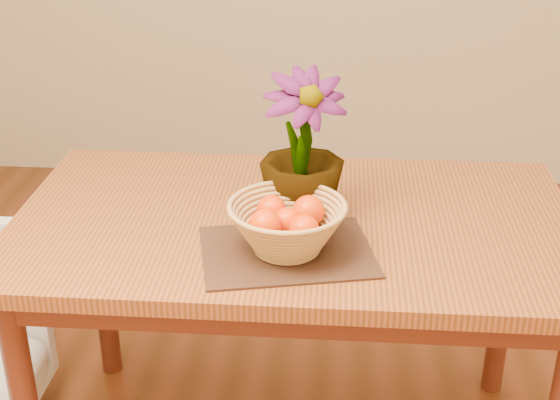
{
  "coord_description": "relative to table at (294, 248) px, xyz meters",
  "views": [
    {
      "loc": [
        0.1,
        -1.42,
        1.63
      ],
      "look_at": [
        -0.03,
        0.16,
        0.87
      ],
      "focal_mm": 50.0,
      "sensor_mm": 36.0,
      "label": 1
    }
  ],
  "objects": [
    {
      "name": "table",
      "position": [
        0.0,
        0.0,
        0.0
      ],
      "size": [
        1.4,
        0.8,
        0.75
      ],
      "color": "brown",
      "rests_on": "floor"
    },
    {
      "name": "placemat",
      "position": [
        -0.01,
        -0.18,
        0.09
      ],
      "size": [
        0.44,
        0.37,
        0.01
      ],
      "primitive_type": "cube",
      "rotation": [
        0.0,
        0.0,
        0.22
      ],
      "color": "#331B12",
      "rests_on": "table"
    },
    {
      "name": "wicker_basket",
      "position": [
        -0.01,
        -0.18,
        0.15
      ],
      "size": [
        0.27,
        0.27,
        0.11
      ],
      "color": "tan",
      "rests_on": "placemat"
    },
    {
      "name": "orange_pile",
      "position": [
        -0.01,
        -0.18,
        0.17
      ],
      "size": [
        0.17,
        0.16,
        0.07
      ],
      "rotation": [
        0.0,
        0.0,
        0.1
      ],
      "color": "red",
      "rests_on": "wicker_basket"
    },
    {
      "name": "potted_plant",
      "position": [
        0.02,
        0.01,
        0.27
      ],
      "size": [
        0.25,
        0.25,
        0.37
      ],
      "primitive_type": "imported",
      "rotation": [
        0.0,
        0.0,
        0.27
      ],
      "color": "#184714",
      "rests_on": "table"
    }
  ]
}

